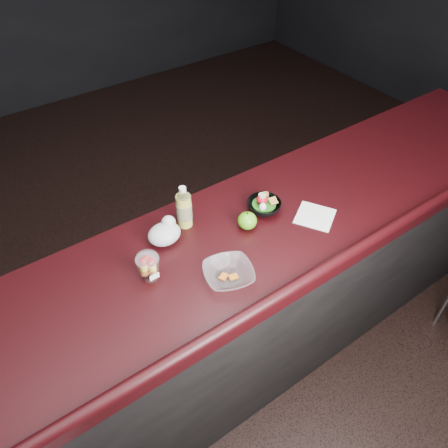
{
  "coord_description": "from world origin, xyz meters",
  "views": [
    {
      "loc": [
        -0.69,
        -0.75,
        2.34
      ],
      "look_at": [
        0.06,
        0.33,
        1.1
      ],
      "focal_mm": 35.0,
      "sensor_mm": 36.0,
      "label": 1
    }
  ],
  "objects_px": {
    "green_apple": "(247,221)",
    "fruit_cup": "(148,266)",
    "takeout_bowl": "(229,274)",
    "lemonade_bottle": "(184,210)",
    "snack_bowl": "(264,205)"
  },
  "relations": [
    {
      "from": "fruit_cup",
      "to": "takeout_bowl",
      "type": "distance_m",
      "value": 0.31
    },
    {
      "from": "green_apple",
      "to": "snack_bowl",
      "type": "bearing_deg",
      "value": 19.83
    },
    {
      "from": "takeout_bowl",
      "to": "snack_bowl",
      "type": "bearing_deg",
      "value": 32.9
    },
    {
      "from": "fruit_cup",
      "to": "snack_bowl",
      "type": "xyz_separation_m",
      "value": [
        0.61,
        0.05,
        -0.04
      ]
    },
    {
      "from": "lemonade_bottle",
      "to": "green_apple",
      "type": "height_order",
      "value": "lemonade_bottle"
    },
    {
      "from": "snack_bowl",
      "to": "green_apple",
      "type": "bearing_deg",
      "value": -160.17
    },
    {
      "from": "lemonade_bottle",
      "to": "snack_bowl",
      "type": "height_order",
      "value": "lemonade_bottle"
    },
    {
      "from": "fruit_cup",
      "to": "takeout_bowl",
      "type": "height_order",
      "value": "fruit_cup"
    },
    {
      "from": "lemonade_bottle",
      "to": "fruit_cup",
      "type": "height_order",
      "value": "lemonade_bottle"
    },
    {
      "from": "lemonade_bottle",
      "to": "takeout_bowl",
      "type": "xyz_separation_m",
      "value": [
        -0.02,
        -0.36,
        -0.06
      ]
    },
    {
      "from": "green_apple",
      "to": "lemonade_bottle",
      "type": "bearing_deg",
      "value": 141.1
    },
    {
      "from": "green_apple",
      "to": "fruit_cup",
      "type": "bearing_deg",
      "value": -179.12
    },
    {
      "from": "green_apple",
      "to": "takeout_bowl",
      "type": "height_order",
      "value": "green_apple"
    },
    {
      "from": "fruit_cup",
      "to": "takeout_bowl",
      "type": "bearing_deg",
      "value": -36.05
    },
    {
      "from": "fruit_cup",
      "to": "snack_bowl",
      "type": "distance_m",
      "value": 0.61
    }
  ]
}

